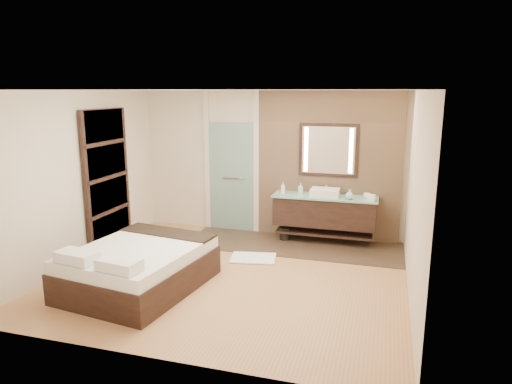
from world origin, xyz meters
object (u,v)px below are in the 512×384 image
(bed, at_px, (139,267))
(waste_bin, at_px, (285,234))
(mirror_unit, at_px, (328,150))
(vanity, at_px, (325,211))

(bed, bearing_deg, waste_bin, 68.27)
(mirror_unit, height_order, bed, mirror_unit)
(bed, relative_size, waste_bin, 8.80)
(vanity, height_order, mirror_unit, mirror_unit)
(waste_bin, bearing_deg, bed, -119.84)
(bed, height_order, waste_bin, bed)
(vanity, xyz_separation_m, waste_bin, (-0.71, -0.07, -0.46))
(bed, bearing_deg, vanity, 58.64)
(vanity, bearing_deg, mirror_unit, 90.00)
(mirror_unit, relative_size, waste_bin, 4.44)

